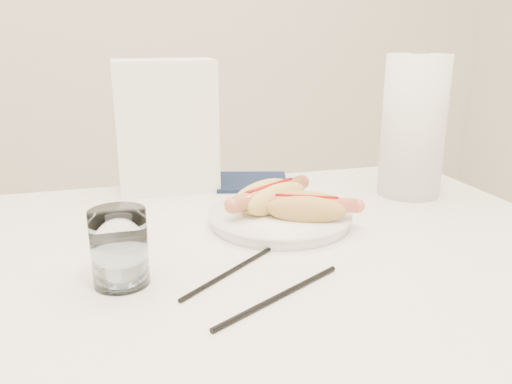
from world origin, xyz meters
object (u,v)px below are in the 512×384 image
object	(u,v)px
plate	(280,219)
hotdog_right	(306,207)
napkin_box	(166,126)
hotdog_left	(270,197)
table	(226,282)
paper_towel_roll	(413,126)
water_glass	(119,248)

from	to	relation	value
plate	hotdog_right	world-z (taller)	hotdog_right
plate	napkin_box	world-z (taller)	napkin_box
hotdog_right	hotdog_left	bearing A→B (deg)	150.38
table	paper_towel_roll	distance (m)	0.51
water_glass	napkin_box	size ratio (longest dim) A/B	0.38
plate	hotdog_left	world-z (taller)	hotdog_left
hotdog_left	hotdog_right	distance (m)	0.08
hotdog_left	water_glass	xyz separation A→B (m)	(-0.27, -0.18, 0.01)
napkin_box	paper_towel_roll	size ratio (longest dim) A/B	0.96
paper_towel_roll	napkin_box	bearing A→B (deg)	160.10
plate	hotdog_right	xyz separation A→B (m)	(0.03, -0.04, 0.03)
table	water_glass	bearing A→B (deg)	-154.12
table	hotdog_left	size ratio (longest dim) A/B	6.83
water_glass	paper_towel_roll	xyz separation A→B (m)	(0.60, 0.25, 0.09)
water_glass	paper_towel_roll	size ratio (longest dim) A/B	0.37
hotdog_right	paper_towel_roll	distance (m)	0.33
hotdog_right	water_glass	size ratio (longest dim) A/B	1.57
plate	napkin_box	distance (m)	0.34
napkin_box	water_glass	bearing A→B (deg)	-103.92
hotdog_left	paper_towel_roll	distance (m)	0.35
hotdog_right	napkin_box	world-z (taller)	napkin_box
table	paper_towel_roll	world-z (taller)	paper_towel_roll
paper_towel_roll	water_glass	bearing A→B (deg)	-156.85
hotdog_right	napkin_box	bearing A→B (deg)	146.89
napkin_box	paper_towel_roll	xyz separation A→B (m)	(0.48, -0.17, 0.01)
table	paper_towel_roll	bearing A→B (deg)	22.09
table	napkin_box	distance (m)	0.40
hotdog_left	water_glass	bearing A→B (deg)	-177.80
hotdog_left	water_glass	world-z (taller)	water_glass
table	water_glass	distance (m)	0.21
table	paper_towel_roll	xyz separation A→B (m)	(0.43, 0.18, 0.20)
water_glass	paper_towel_roll	world-z (taller)	paper_towel_roll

